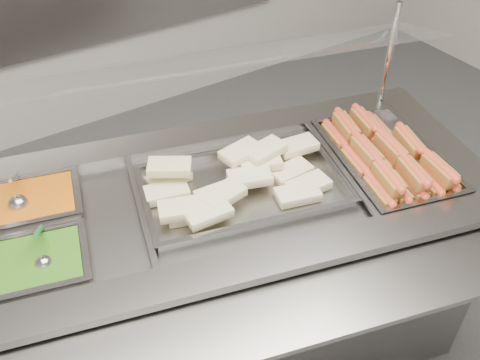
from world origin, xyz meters
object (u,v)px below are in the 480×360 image
sneeze_guard (206,64)px  pan_hotdogs (384,163)px  ladle (18,203)px  serving_spoon (43,258)px  steam_counter (228,273)px  pan_wraps (243,190)px

sneeze_guard → pan_hotdogs: (0.56, -0.38, -0.41)m
pan_hotdogs → ladle: (-1.25, 0.47, 0.05)m
ladle → serving_spoon: bearing=-90.8°
steam_counter → sneeze_guard: (0.06, 0.21, 0.83)m
steam_counter → serving_spoon: (-0.64, 0.01, 0.47)m
ladle → steam_counter: bearing=-25.6°
pan_hotdogs → sneeze_guard: bearing=145.9°
pan_hotdogs → serving_spoon: bearing=172.0°
steam_counter → sneeze_guard: bearing=75.2°
pan_wraps → serving_spoon: 0.70m
sneeze_guard → pan_hotdogs: sneeze_guard is taller
sneeze_guard → ladle: size_ratio=8.64×
pan_hotdogs → ladle: bearing=159.5°
sneeze_guard → ladle: (-0.70, 0.09, -0.36)m
steam_counter → serving_spoon: 0.79m
serving_spoon → sneeze_guard: bearing=16.1°
pan_hotdogs → pan_wraps: size_ratio=0.81×
pan_wraps → pan_hotdogs: bearing=-14.8°
sneeze_guard → pan_hotdogs: 0.79m
ladle → serving_spoon: 0.29m
steam_counter → ladle: size_ratio=10.50×
pan_wraps → serving_spoon: (-0.70, 0.03, 0.04)m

